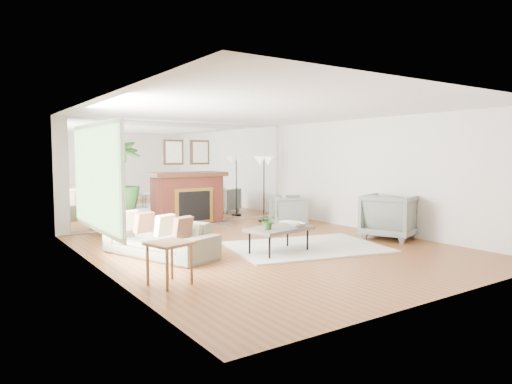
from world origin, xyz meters
TOP-DOWN VIEW (x-y plane):
  - ground at (0.00, 0.00)m, footprint 7.00×7.00m
  - wall_left at (-2.99, 0.00)m, footprint 0.02×7.00m
  - wall_right at (2.99, 0.00)m, footprint 0.02×7.00m
  - wall_back at (0.00, 3.49)m, footprint 6.00×0.02m
  - mirror_panel at (0.00, 3.47)m, footprint 5.40×0.04m
  - window_panel at (-2.96, 0.40)m, footprint 0.04×2.40m
  - fireplace at (0.00, 3.26)m, footprint 1.85×0.83m
  - area_rug at (0.55, -0.36)m, footprint 3.05×2.48m
  - coffee_table at (-0.14, -0.45)m, footprint 1.23×0.84m
  - sofa at (-1.91, 0.50)m, footprint 1.45×2.18m
  - armchair_back at (1.91, 1.91)m, footprint 1.06×1.04m
  - armchair_front at (2.56, -0.58)m, footprint 1.28×1.26m
  - side_table at (-2.46, -1.17)m, footprint 0.61×0.61m
  - potted_ficus at (-1.87, 2.95)m, footprint 1.00×1.00m
  - floor_lamp at (1.82, 2.79)m, footprint 0.54×0.30m
  - tabletop_plant at (-0.43, -0.51)m, footprint 0.28×0.25m
  - fruit_bowl at (0.16, -0.56)m, footprint 0.28×0.28m
  - book at (0.24, -0.17)m, footprint 0.34×0.39m

SIDE VIEW (x-z plane):
  - ground at x=0.00m, z-range 0.00..0.00m
  - area_rug at x=0.55m, z-range 0.00..0.03m
  - sofa at x=-1.91m, z-range 0.00..0.59m
  - armchair_back at x=1.91m, z-range 0.00..0.73m
  - coffee_table at x=-0.14m, z-range 0.19..0.64m
  - armchair_front at x=2.56m, z-range 0.00..0.91m
  - book at x=0.24m, z-range 0.45..0.48m
  - side_table at x=-2.46m, z-range 0.19..0.76m
  - fruit_bowl at x=0.16m, z-range 0.45..0.52m
  - tabletop_plant at x=-0.43m, z-range 0.45..0.75m
  - fireplace at x=0.00m, z-range -0.37..1.68m
  - potted_ficus at x=-1.87m, z-range 0.07..2.15m
  - wall_left at x=-2.99m, z-range 0.00..2.50m
  - wall_right at x=2.99m, z-range 0.00..2.50m
  - wall_back at x=0.00m, z-range 0.00..2.50m
  - mirror_panel at x=0.00m, z-range 0.05..2.45m
  - window_panel at x=-2.96m, z-range 0.60..2.10m
  - floor_lamp at x=1.82m, z-range 0.58..2.23m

